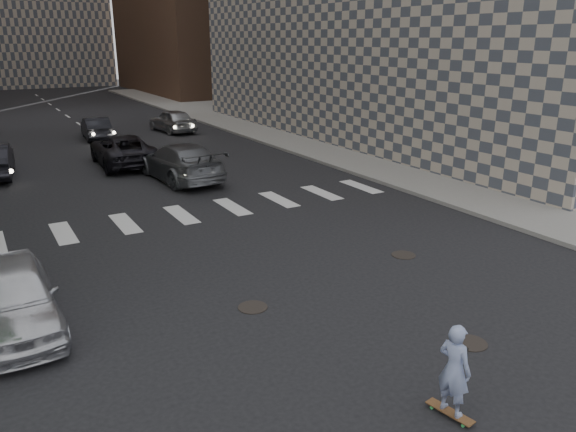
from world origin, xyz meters
The scene contains 11 objects.
ground centered at (0.00, 0.00, 0.00)m, with size 160.00×160.00×0.00m, color black.
sidewalk_right centered at (14.50, 20.00, 0.07)m, with size 13.00×80.00×0.15m, color gray.
manhole_a centered at (1.20, -2.50, 0.01)m, with size 0.70×0.70×0.02m, color black.
manhole_b centered at (-2.00, 1.20, 0.01)m, with size 0.70×0.70×0.02m, color black.
manhole_c centered at (3.30, 2.00, 0.01)m, with size 0.70×0.70×0.02m, color black.
skateboarder centered at (-0.89, -4.00, 0.89)m, with size 0.49×0.88×1.71m.
silver_sedan centered at (-6.90, 2.86, 0.74)m, with size 1.76×4.37×1.49m, color silver.
traffic_car_b centered at (0.78, 14.00, 0.82)m, with size 2.29×5.63×1.63m, color #5B5D63.
traffic_car_c centered at (-0.67, 18.28, 0.76)m, with size 2.53×5.48×1.52m, color black.
traffic_car_d centered at (4.83, 27.08, 0.77)m, with size 1.81×4.49×1.53m, color #A6A8AD.
traffic_car_e centered at (-0.21, 26.87, 0.68)m, with size 1.45×4.15×1.37m, color black.
Camera 1 is at (-7.19, -9.55, 6.05)m, focal length 35.00 mm.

